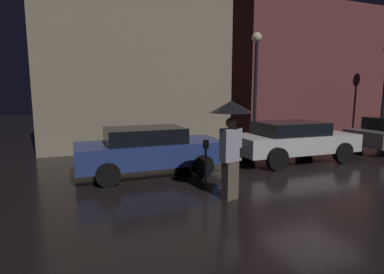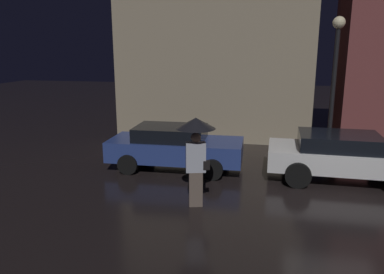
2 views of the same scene
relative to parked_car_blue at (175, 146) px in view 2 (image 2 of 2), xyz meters
The scene contains 7 objects.
ground_plane 5.03m from the parked_car_blue, 17.07° to the right, with size 60.00×60.00×0.00m, color black.
building_facade_left 5.79m from the parked_car_blue, 83.66° to the left, with size 7.93×3.00×7.02m.
parked_car_blue is the anchor object (origin of this frame).
parked_car_white 5.01m from the parked_car_blue, ahead, with size 4.30×2.03×1.37m.
pedestrian_with_umbrella 3.10m from the parked_car_blue, 66.24° to the right, with size 0.94×0.94×2.18m.
parking_meter 1.99m from the parked_car_blue, 58.24° to the right, with size 0.12×0.10×1.19m.
street_lamp_near 6.05m from the parked_car_blue, 25.10° to the left, with size 0.41×0.41×4.76m.
Camera 2 is at (-1.98, -9.63, 3.77)m, focal length 35.00 mm.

